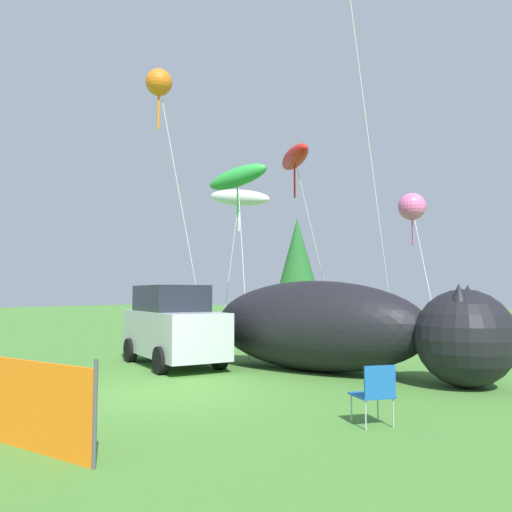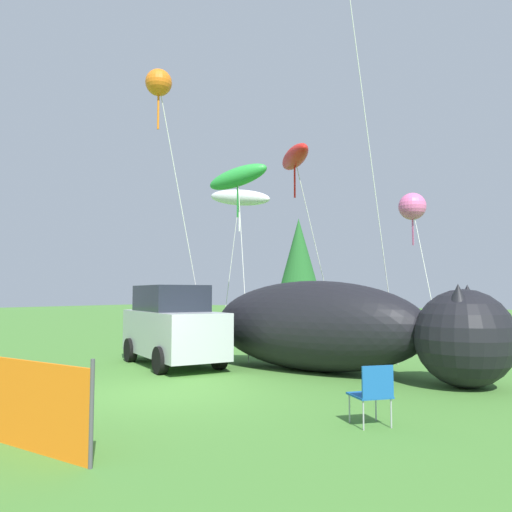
{
  "view_description": "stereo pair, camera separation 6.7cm",
  "coord_description": "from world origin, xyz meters",
  "views": [
    {
      "loc": [
        6.97,
        -7.52,
        1.97
      ],
      "look_at": [
        -1.1,
        5.18,
        3.1
      ],
      "focal_mm": 35.0,
      "sensor_mm": 36.0,
      "label": 1
    },
    {
      "loc": [
        7.02,
        -7.49,
        1.97
      ],
      "look_at": [
        -1.1,
        5.18,
        3.1
      ],
      "focal_mm": 35.0,
      "sensor_mm": 36.0,
      "label": 2
    }
  ],
  "objects": [
    {
      "name": "ground_plane",
      "position": [
        0.0,
        0.0,
        0.0
      ],
      "size": [
        120.0,
        120.0,
        0.0
      ],
      "primitive_type": "plane",
      "color": "#477F33"
    },
    {
      "name": "parked_car",
      "position": [
        -2.44,
        2.97,
        1.08
      ],
      "size": [
        4.45,
        3.35,
        2.2
      ],
      "rotation": [
        0.0,
        0.0,
        -0.48
      ],
      "color": "#B7BCC1",
      "rests_on": "ground"
    },
    {
      "name": "folding_chair",
      "position": [
        4.42,
        -0.2,
        0.53
      ],
      "size": [
        0.75,
        0.75,
        0.92
      ],
      "rotation": [
        0.0,
        0.0,
        2.41
      ],
      "color": "#1959A5",
      "rests_on": "ground"
    },
    {
      "name": "inflatable_cat",
      "position": [
        1.99,
        4.08,
        1.06
      ],
      "size": [
        7.9,
        2.84,
        2.3
      ],
      "rotation": [
        0.0,
        0.0,
        -0.09
      ],
      "color": "black",
      "rests_on": "ground"
    },
    {
      "name": "kite_orange_flower",
      "position": [
        -2.33,
        2.19,
        7.66
      ],
      "size": [
        1.02,
        1.91,
        8.07
      ],
      "color": "silver",
      "rests_on": "ground"
    },
    {
      "name": "kite_white_ghost",
      "position": [
        -3.63,
        7.96,
        5.6
      ],
      "size": [
        2.79,
        0.77,
        6.16
      ],
      "color": "silver",
      "rests_on": "ground"
    },
    {
      "name": "kite_green_fish",
      "position": [
        -1.93,
        5.4,
        5.67
      ],
      "size": [
        2.2,
        1.35,
        6.23
      ],
      "color": "silver",
      "rests_on": "ground"
    },
    {
      "name": "kite_pink_octopus",
      "position": [
        2.55,
        9.13,
        4.85
      ],
      "size": [
        1.56,
        1.54,
        5.32
      ],
      "color": "silver",
      "rests_on": "ground"
    },
    {
      "name": "kite_red_lizard",
      "position": [
        -0.37,
        6.33,
        6.29
      ],
      "size": [
        2.52,
        3.11,
        6.78
      ],
      "color": "silver",
      "rests_on": "ground"
    },
    {
      "name": "horizon_tree_east",
      "position": [
        -13.42,
        31.4,
        5.27
      ],
      "size": [
        3.6,
        3.6,
        8.59
      ],
      "color": "brown",
      "rests_on": "ground"
    }
  ]
}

